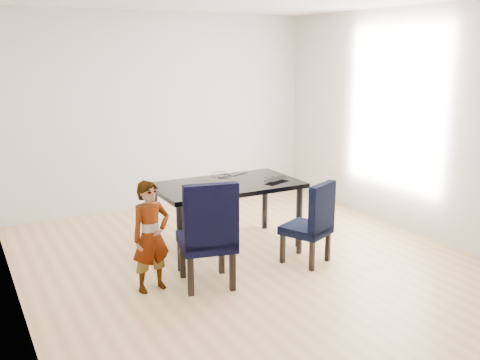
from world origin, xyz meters
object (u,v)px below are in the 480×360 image
dining_table (227,216)px  chair_right (306,222)px  child (151,237)px  plate (211,192)px  laptop (273,179)px  chair_left (206,232)px

dining_table → chair_right: size_ratio=1.82×
chair_right → child: (-1.64, 0.13, 0.08)m
dining_table → plate: plate is taller
dining_table → laptop: laptop is taller
chair_left → child: (-0.50, 0.13, 0.00)m
chair_left → child: 0.52m
child → chair_left: bearing=-23.6°
dining_table → chair_left: bearing=-128.6°
chair_left → laptop: chair_left is taller
child → laptop: (1.65, 0.54, 0.24)m
chair_right → laptop: 0.74m
plate → laptop: laptop is taller
chair_right → plate: bearing=126.1°
dining_table → plate: bearing=-139.6°
child → laptop: child is taller
plate → laptop: (0.87, 0.17, 0.01)m
chair_right → laptop: (0.01, 0.66, 0.32)m
laptop → chair_right: bearing=68.4°
child → laptop: 1.76m
dining_table → child: child is taller
plate → chair_right: bearing=-29.9°
plate → laptop: 0.89m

